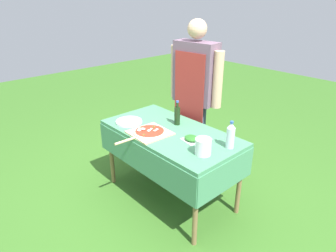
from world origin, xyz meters
The scene contains 9 objects.
ground_plane centered at (0.00, 0.00, 0.00)m, with size 12.00×12.00×0.00m, color #386B23.
prep_table centered at (0.00, 0.00, 0.67)m, with size 1.39×0.74×0.76m.
person_cook centered at (-0.20, 0.54, 1.03)m, with size 0.65×0.26×1.75m.
pizza_on_peel centered at (-0.10, -0.19, 0.77)m, with size 0.36×0.56×0.05m.
oil_bottle centered at (-0.07, 0.16, 0.86)m, with size 0.06×0.06×0.25m.
water_bottle centered at (0.59, 0.15, 0.88)m, with size 0.07×0.07×0.25m.
herb_container centered at (0.28, 0.00, 0.78)m, with size 0.19×0.16×0.04m.
mixing_tub centered at (0.51, -0.11, 0.83)m, with size 0.14×0.14×0.14m, color silver.
plate_stack centered at (-0.44, -0.18, 0.77)m, with size 0.27×0.27×0.02m.
Camera 1 is at (1.91, -1.78, 1.97)m, focal length 32.00 mm.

